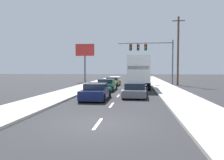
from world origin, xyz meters
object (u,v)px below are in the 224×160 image
Objects in this scene: car_green at (107,85)px; utility_pole_mid at (178,50)px; car_yellow at (113,82)px; car_navy at (96,92)px; roadside_billboard at (85,55)px; traffic_signal_mast at (147,50)px; box_truck at (139,71)px; car_gray at (135,90)px.

utility_pole_mid reaches higher than car_green.
car_navy is (0.37, -14.61, 0.01)m from car_yellow.
utility_pole_mid reaches higher than roadside_billboard.
car_yellow is at bearing -167.52° from utility_pole_mid.
utility_pole_mid is at bearing -12.97° from traffic_signal_mast.
roadside_billboard is (-10.10, 13.60, 2.82)m from box_truck.
box_truck reaches higher than car_green.
utility_pole_mid is at bearing 67.34° from car_gray.
utility_pole_mid reaches higher than car_gray.
car_gray is at bearing -74.94° from car_yellow.
car_navy is 3.63m from car_gray.
box_truck reaches higher than car_yellow.
utility_pole_mid is (9.35, 9.38, 4.60)m from car_green.
traffic_signal_mast is at bearing 64.89° from car_green.
car_gray is at bearing -112.66° from utility_pole_mid.
roadside_billboard is at bearing 152.24° from traffic_signal_mast.
box_truck is 8.33m from traffic_signal_mast.
traffic_signal_mast is at bearing 83.95° from car_gray.
box_truck reaches higher than car_navy.
car_yellow is 0.57× the size of roadside_billboard.
roadside_billboard reaches higher than car_gray.
box_truck is 0.91× the size of utility_pole_mid.
car_green is 12.43m from traffic_signal_mast.
roadside_billboard is at bearing 111.63° from car_green.
car_gray is 16.51m from traffic_signal_mast.
car_gray is (3.21, -5.32, -0.03)m from car_green.
roadside_billboard is (-11.38, 5.99, -0.31)m from traffic_signal_mast.
car_gray is (-0.38, -8.12, -1.62)m from box_truck.
car_green is at bearing -115.11° from traffic_signal_mast.
car_green reaches higher than car_yellow.
car_navy is at bearing -88.47° from car_green.
car_yellow is 0.45× the size of box_truck.
car_navy is 0.45× the size of box_truck.
roadside_billboard is (-9.72, 21.72, 4.44)m from car_gray.
car_gray is 16.59m from utility_pole_mid.
box_truck is (3.40, 10.14, 1.60)m from car_navy.
car_green is 0.46× the size of utility_pole_mid.
roadside_billboard is at bearing 126.60° from box_truck.
box_truck is at bearing -53.40° from roadside_billboard.
utility_pole_mid is (4.47, -1.03, -0.12)m from traffic_signal_mast.
car_navy is 10.81m from box_truck.
roadside_billboard reaches higher than traffic_signal_mast.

